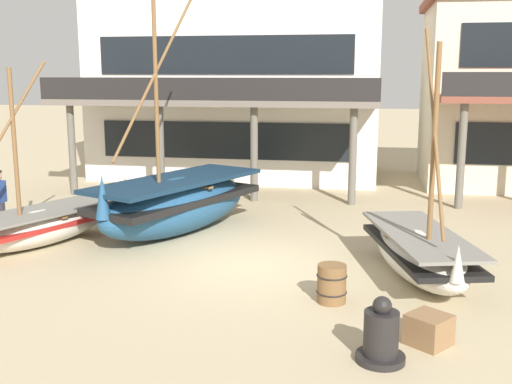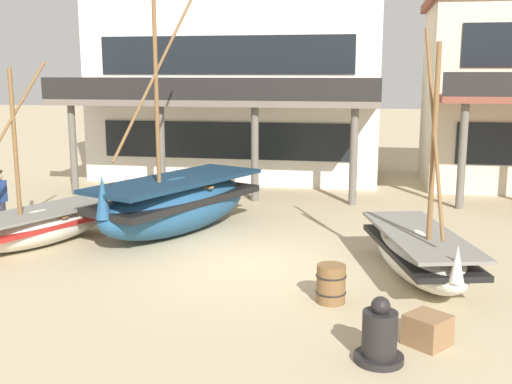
{
  "view_description": "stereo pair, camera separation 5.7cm",
  "coord_description": "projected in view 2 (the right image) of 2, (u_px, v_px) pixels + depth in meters",
  "views": [
    {
      "loc": [
        2.47,
        -12.58,
        4.08
      ],
      "look_at": [
        0.0,
        1.0,
        1.4
      ],
      "focal_mm": 43.33,
      "sensor_mm": 36.0,
      "label": 1
    },
    {
      "loc": [
        2.52,
        -12.57,
        4.08
      ],
      "look_at": [
        0.0,
        1.0,
        1.4
      ],
      "focal_mm": 43.33,
      "sensor_mm": 36.0,
      "label": 2
    }
  ],
  "objects": [
    {
      "name": "harbor_building_main",
      "position": [
        241.0,
        57.0,
        24.46
      ],
      "size": [
        11.32,
        8.85,
        9.37
      ],
      "color": "white",
      "rests_on": "ground"
    },
    {
      "name": "capstan_winch",
      "position": [
        379.0,
        336.0,
        8.79
      ],
      "size": [
        0.72,
        0.72,
        0.98
      ],
      "color": "black",
      "rests_on": "ground"
    },
    {
      "name": "fishing_boat_centre_large",
      "position": [
        177.0,
        203.0,
        15.79
      ],
      "size": [
        3.68,
        5.4,
        6.16
      ],
      "color": "#23517A",
      "rests_on": "ground"
    },
    {
      "name": "fishing_boat_near_left",
      "position": [
        419.0,
        252.0,
        12.4
      ],
      "size": [
        2.31,
        4.18,
        4.92
      ],
      "color": "silver",
      "rests_on": "ground"
    },
    {
      "name": "cargo_crate",
      "position": [
        428.0,
        330.0,
        9.36
      ],
      "size": [
        0.8,
        0.8,
        0.47
      ],
      "primitive_type": "cube",
      "rotation": [
        0.0,
        0.0,
        0.9
      ],
      "color": "olive",
      "rests_on": "ground"
    },
    {
      "name": "fishing_boat_far_right",
      "position": [
        38.0,
        226.0,
        14.77
      ],
      "size": [
        2.81,
        4.02,
        4.34
      ],
      "color": "silver",
      "rests_on": "ground"
    },
    {
      "name": "ground_plane",
      "position": [
        248.0,
        264.0,
        13.36
      ],
      "size": [
        120.0,
        120.0,
        0.0
      ],
      "primitive_type": "plane",
      "color": "tan"
    },
    {
      "name": "fisherman_by_hull",
      "position": [
        0.0,
        204.0,
        15.47
      ],
      "size": [
        0.26,
        0.38,
        1.68
      ],
      "color": "#33333D",
      "rests_on": "ground"
    },
    {
      "name": "wooden_barrel",
      "position": [
        331.0,
        284.0,
        11.08
      ],
      "size": [
        0.56,
        0.56,
        0.7
      ],
      "color": "brown",
      "rests_on": "ground"
    }
  ]
}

